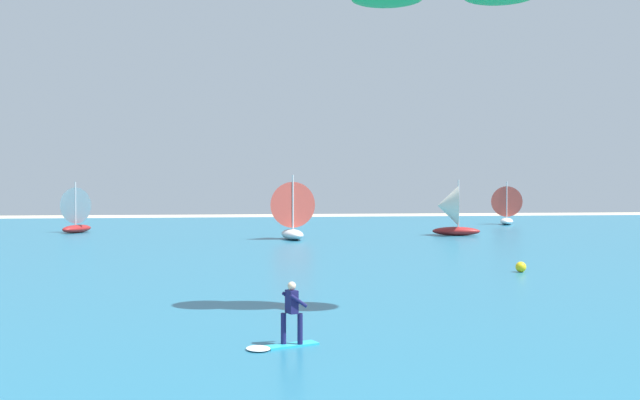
% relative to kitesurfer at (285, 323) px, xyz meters
% --- Properties ---
extents(ocean, '(160.00, 90.00, 0.10)m').
position_rel_kitesurfer_xyz_m(ocean, '(1.64, 36.36, -0.65)').
color(ocean, '#236B89').
rests_on(ocean, ground).
extents(kitesurfer, '(2.02, 1.23, 1.67)m').
position_rel_kitesurfer_xyz_m(kitesurfer, '(0.00, 0.00, 0.00)').
color(kitesurfer, '#26B2CC').
rests_on(kitesurfer, ocean).
extents(sailboat_trailing, '(3.87, 4.50, 5.15)m').
position_rel_kitesurfer_xyz_m(sailboat_trailing, '(3.86, 38.17, 1.76)').
color(sailboat_trailing, silver).
rests_on(sailboat_trailing, ocean).
extents(sailboat_far_left, '(4.29, 3.78, 4.82)m').
position_rel_kitesurfer_xyz_m(sailboat_far_left, '(17.83, 40.29, 1.60)').
color(sailboat_far_left, maroon).
rests_on(sailboat_far_left, ocean).
extents(sailboat_near_shore, '(3.83, 4.30, 4.84)m').
position_rel_kitesurfer_xyz_m(sailboat_near_shore, '(30.30, 57.53, 1.61)').
color(sailboat_near_shore, white).
rests_on(sailboat_near_shore, ocean).
extents(sailboat_outermost, '(3.71, 4.14, 4.66)m').
position_rel_kitesurfer_xyz_m(sailboat_outermost, '(-14.58, 49.16, 1.53)').
color(sailboat_outermost, maroon).
rests_on(sailboat_outermost, ocean).
extents(marker_buoy, '(0.52, 0.52, 0.52)m').
position_rel_kitesurfer_xyz_m(marker_buoy, '(12.79, 14.37, -0.35)').
color(marker_buoy, yellow).
rests_on(marker_buoy, ocean).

